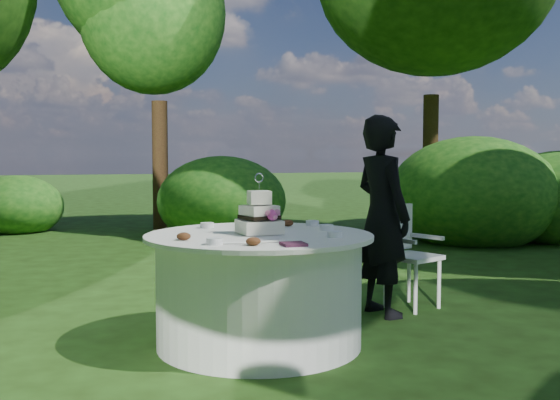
% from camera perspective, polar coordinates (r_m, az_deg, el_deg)
% --- Properties ---
extents(ground, '(80.00, 80.00, 0.00)m').
position_cam_1_polar(ground, '(4.63, -1.82, -12.47)').
color(ground, '#1B310D').
rests_on(ground, ground).
extents(napkins, '(0.14, 0.14, 0.02)m').
position_cam_1_polar(napkins, '(3.91, 1.19, -3.86)').
color(napkins, '#4C203A').
rests_on(napkins, table).
extents(feather_plume, '(0.48, 0.07, 0.01)m').
position_cam_1_polar(feather_plume, '(4.02, -2.40, -3.68)').
color(feather_plume, white).
rests_on(feather_plume, table).
extents(guest, '(0.50, 0.66, 1.63)m').
position_cam_1_polar(guest, '(5.39, 8.91, -1.36)').
color(guest, black).
rests_on(guest, ground).
extents(table, '(1.56, 1.56, 0.77)m').
position_cam_1_polar(table, '(4.54, -1.83, -7.76)').
color(table, silver).
rests_on(table, ground).
extents(cake, '(0.29, 0.29, 0.41)m').
position_cam_1_polar(cake, '(4.47, -1.79, -1.52)').
color(cake, white).
rests_on(cake, table).
extents(chair, '(0.52, 0.52, 0.88)m').
position_cam_1_polar(chair, '(5.74, 10.90, -4.06)').
color(chair, white).
rests_on(chair, ground).
extents(votives, '(1.01, 1.00, 0.04)m').
position_cam_1_polar(votives, '(4.55, 0.02, -2.61)').
color(votives, white).
rests_on(votives, table).
extents(petal_cups, '(0.96, 1.04, 0.05)m').
position_cam_1_polar(petal_cups, '(4.35, -3.14, -2.86)').
color(petal_cups, '#562D16').
rests_on(petal_cups, table).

